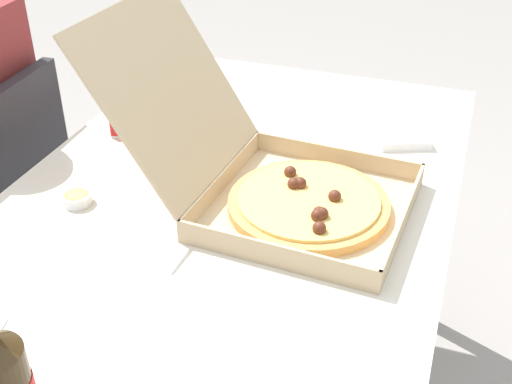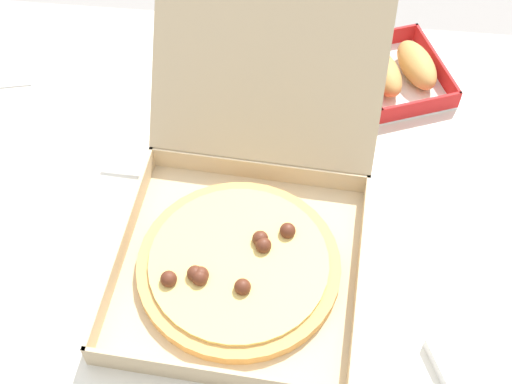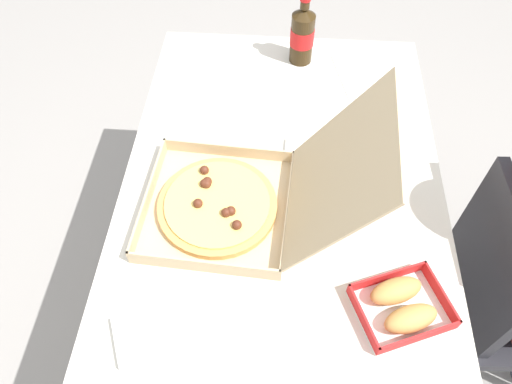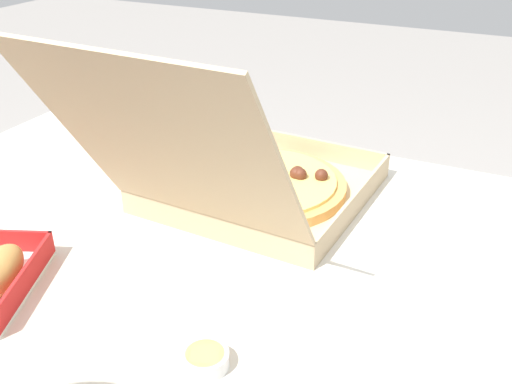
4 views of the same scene
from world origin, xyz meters
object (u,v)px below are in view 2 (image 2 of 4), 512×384
pizza_box_open (244,224)px  dipping_sauce_cup (203,66)px  bread_side_box (399,70)px  chair (304,34)px  napkin_pile (479,368)px

pizza_box_open → dipping_sauce_cup: 0.39m
bread_side_box → chair: bearing=115.3°
pizza_box_open → napkin_pile: pizza_box_open is taller
bread_side_box → dipping_sauce_cup: bearing=-178.3°
bread_side_box → pizza_box_open: bearing=-122.0°
chair → bread_side_box: bearing=-64.7°
bread_side_box → dipping_sauce_cup: 0.35m
chair → dipping_sauce_cup: (-0.17, -0.40, 0.24)m
chair → dipping_sauce_cup: chair is taller
chair → pizza_box_open: size_ratio=1.46×
dipping_sauce_cup → pizza_box_open: bearing=-71.9°
pizza_box_open → napkin_pile: size_ratio=5.16×
pizza_box_open → napkin_pile: bearing=-27.0°
napkin_pile → dipping_sauce_cup: same height
bread_side_box → napkin_pile: bearing=-79.7°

